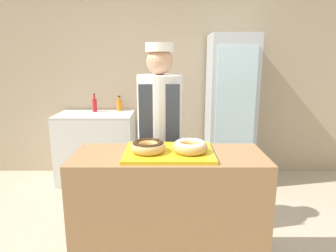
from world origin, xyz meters
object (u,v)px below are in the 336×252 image
object	(u,v)px
chest_freezer	(96,147)
serving_tray	(168,152)
brownie_back_left	(153,142)
baker_person	(159,138)
donut_chocolate_glaze	(147,146)
donut_light_glaze	(189,146)
bottle_orange	(118,105)
brownie_back_right	(182,142)
bottle_red	(94,105)
beverage_fridge	(229,111)

from	to	relation	value
chest_freezer	serving_tray	bearing A→B (deg)	-61.82
brownie_back_left	baker_person	world-z (taller)	baker_person
baker_person	chest_freezer	distance (m)	1.54
donut_chocolate_glaze	donut_light_glaze	world-z (taller)	same
serving_tray	donut_chocolate_glaze	xyz separation A→B (m)	(-0.15, -0.02, 0.05)
donut_chocolate_glaze	bottle_orange	xyz separation A→B (m)	(-0.52, 2.02, -0.03)
serving_tray	brownie_back_right	distance (m)	0.21
serving_tray	bottle_red	distance (m)	2.16
baker_person	chest_freezer	bearing A→B (deg)	126.16
brownie_back_right	donut_light_glaze	bearing A→B (deg)	-79.87
donut_light_glaze	bottle_red	bearing A→B (deg)	120.10
serving_tray	donut_light_glaze	world-z (taller)	donut_light_glaze
brownie_back_right	bottle_red	xyz separation A→B (m)	(-1.09, 1.75, 0.01)
brownie_back_left	chest_freezer	xyz separation A→B (m)	(-0.84, 1.60, -0.53)
beverage_fridge	chest_freezer	bearing A→B (deg)	179.78
brownie_back_left	bottle_red	world-z (taller)	bottle_red
baker_person	beverage_fridge	size ratio (longest dim) A/B	0.92
bottle_red	brownie_back_right	bearing A→B (deg)	-57.98
bottle_orange	bottle_red	size ratio (longest dim) A/B	0.83
brownie_back_right	baker_person	xyz separation A→B (m)	(-0.19, 0.41, -0.08)
brownie_back_left	chest_freezer	distance (m)	1.88
bottle_red	baker_person	bearing A→B (deg)	-56.01
donut_light_glaze	beverage_fridge	size ratio (longest dim) A/B	0.13
donut_chocolate_glaze	beverage_fridge	distance (m)	2.02
serving_tray	brownie_back_right	xyz separation A→B (m)	(0.11, 0.17, 0.03)
brownie_back_left	bottle_orange	distance (m)	1.90
baker_person	bottle_red	world-z (taller)	baker_person
brownie_back_right	chest_freezer	bearing A→B (deg)	123.55
serving_tray	bottle_red	bearing A→B (deg)	117.08
baker_person	brownie_back_right	bearing A→B (deg)	-65.07
baker_person	bottle_orange	xyz separation A→B (m)	(-0.59, 1.41, 0.07)
serving_tray	beverage_fridge	world-z (taller)	beverage_fridge
serving_tray	beverage_fridge	size ratio (longest dim) A/B	0.33
serving_tray	donut_light_glaze	size ratio (longest dim) A/B	2.52
bottle_red	brownie_back_left	bearing A→B (deg)	-63.46
beverage_fridge	chest_freezer	size ratio (longest dim) A/B	1.94
serving_tray	bottle_orange	size ratio (longest dim) A/B	3.08
donut_light_glaze	chest_freezer	distance (m)	2.18
beverage_fridge	baker_person	bearing A→B (deg)	-126.24
chest_freezer	bottle_orange	bearing A→B (deg)	37.73
bottle_orange	bottle_red	bearing A→B (deg)	-167.33
brownie_back_right	bottle_red	bearing A→B (deg)	122.02
chest_freezer	baker_person	bearing A→B (deg)	-53.84
beverage_fridge	bottle_orange	size ratio (longest dim) A/B	9.42
donut_chocolate_glaze	chest_freezer	world-z (taller)	donut_chocolate_glaze
donut_light_glaze	bottle_orange	bearing A→B (deg)	111.90
serving_tray	baker_person	world-z (taller)	baker_person
brownie_back_left	chest_freezer	world-z (taller)	brownie_back_left
beverage_fridge	donut_chocolate_glaze	bearing A→B (deg)	-117.55
brownie_back_left	brownie_back_right	bearing A→B (deg)	0.00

